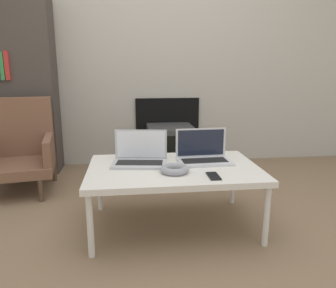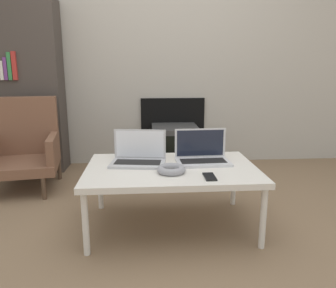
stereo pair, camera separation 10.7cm
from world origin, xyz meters
name	(u,v)px [view 1 (the left image)]	position (x,y,z in m)	size (l,w,h in m)	color
ground_plane	(180,247)	(0.00, 0.00, 0.00)	(14.00, 14.00, 0.00)	#7A6047
wall_back	(154,40)	(0.00, 1.81, 1.29)	(7.00, 0.08, 2.60)	#ADA89E
table	(174,171)	(0.00, 0.27, 0.37)	(1.07, 0.70, 0.40)	silver
laptop_left	(140,156)	(-0.21, 0.37, 0.45)	(0.37, 0.26, 0.21)	#B2B2B7
laptop_right	(203,155)	(0.21, 0.37, 0.45)	(0.35, 0.23, 0.21)	silver
headphones	(175,169)	(-0.01, 0.15, 0.42)	(0.17, 0.17, 0.04)	gray
phone	(213,176)	(0.20, 0.05, 0.41)	(0.06, 0.13, 0.01)	black
tv	(170,148)	(0.14, 1.52, 0.22)	(0.46, 0.50, 0.44)	#383838
armchair	(18,147)	(-1.21, 1.13, 0.36)	(0.65, 0.67, 0.76)	brown
bookshelf	(19,88)	(-1.31, 1.61, 0.82)	(0.68, 0.32, 1.64)	#3F3833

